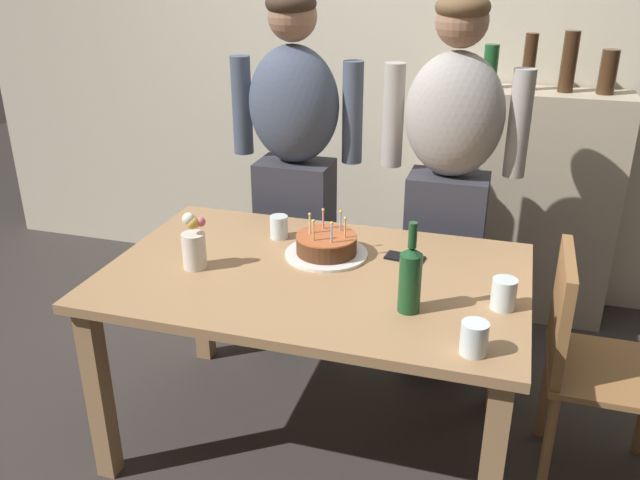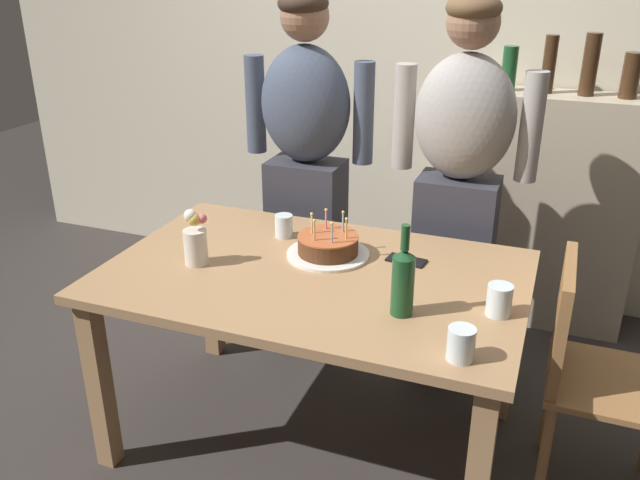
# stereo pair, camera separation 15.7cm
# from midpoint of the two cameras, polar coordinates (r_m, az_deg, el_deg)

# --- Properties ---
(ground_plane) EXTENTS (10.00, 10.00, 0.00)m
(ground_plane) POSITION_cam_midpoint_polar(r_m,az_deg,el_deg) (2.79, -2.07, -16.56)
(ground_plane) COLOR #332D2B
(back_wall) EXTENTS (5.20, 0.10, 2.60)m
(back_wall) POSITION_cam_midpoint_polar(r_m,az_deg,el_deg) (3.66, 5.70, 15.67)
(back_wall) COLOR beige
(back_wall) RESTS_ON ground_plane
(dining_table) EXTENTS (1.50, 0.96, 0.74)m
(dining_table) POSITION_cam_midpoint_polar(r_m,az_deg,el_deg) (2.42, -2.29, -4.84)
(dining_table) COLOR #A37A51
(dining_table) RESTS_ON ground_plane
(birthday_cake) EXTENTS (0.31, 0.31, 0.17)m
(birthday_cake) POSITION_cam_midpoint_polar(r_m,az_deg,el_deg) (2.49, -1.19, -0.57)
(birthday_cake) COLOR white
(birthday_cake) RESTS_ON dining_table
(water_glass_near) EXTENTS (0.08, 0.08, 0.10)m
(water_glass_near) POSITION_cam_midpoint_polar(r_m,az_deg,el_deg) (1.93, 10.86, -8.35)
(water_glass_near) COLOR silver
(water_glass_near) RESTS_ON dining_table
(water_glass_far) EXTENTS (0.08, 0.08, 0.10)m
(water_glass_far) POSITION_cam_midpoint_polar(r_m,az_deg,el_deg) (2.18, 13.58, -4.57)
(water_glass_far) COLOR silver
(water_glass_far) RESTS_ON dining_table
(water_glass_side) EXTENTS (0.07, 0.07, 0.09)m
(water_glass_side) POSITION_cam_midpoint_polar(r_m,az_deg,el_deg) (2.65, -5.25, 1.11)
(water_glass_side) COLOR silver
(water_glass_side) RESTS_ON dining_table
(wine_bottle) EXTENTS (0.07, 0.07, 0.30)m
(wine_bottle) POSITION_cam_midpoint_polar(r_m,az_deg,el_deg) (2.08, 5.65, -3.25)
(wine_bottle) COLOR #194723
(wine_bottle) RESTS_ON dining_table
(cell_phone) EXTENTS (0.15, 0.09, 0.01)m
(cell_phone) POSITION_cam_midpoint_polar(r_m,az_deg,el_deg) (2.49, 5.53, -1.56)
(cell_phone) COLOR black
(cell_phone) RESTS_ON dining_table
(flower_vase) EXTENTS (0.09, 0.09, 0.21)m
(flower_vase) POSITION_cam_midpoint_polar(r_m,az_deg,el_deg) (2.43, -12.65, -0.39)
(flower_vase) COLOR silver
(flower_vase) RESTS_ON dining_table
(person_man_bearded) EXTENTS (0.61, 0.27, 1.66)m
(person_man_bearded) POSITION_cam_midpoint_polar(r_m,az_deg,el_deg) (3.05, -3.67, 5.91)
(person_man_bearded) COLOR #33333D
(person_man_bearded) RESTS_ON ground_plane
(person_woman_cardigan) EXTENTS (0.61, 0.27, 1.66)m
(person_woman_cardigan) POSITION_cam_midpoint_polar(r_m,az_deg,el_deg) (2.89, 9.51, 4.64)
(person_woman_cardigan) COLOR #33333D
(person_woman_cardigan) RESTS_ON ground_plane
(dining_chair) EXTENTS (0.42, 0.42, 0.87)m
(dining_chair) POSITION_cam_midpoint_polar(r_m,az_deg,el_deg) (2.47, 20.17, -9.19)
(dining_chair) COLOR olive
(dining_chair) RESTS_ON ground_plane
(shelf_cabinet) EXTENTS (0.83, 0.30, 1.47)m
(shelf_cabinet) POSITION_cam_midpoint_polar(r_m,az_deg,el_deg) (3.55, 16.44, 2.94)
(shelf_cabinet) COLOR tan
(shelf_cabinet) RESTS_ON ground_plane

